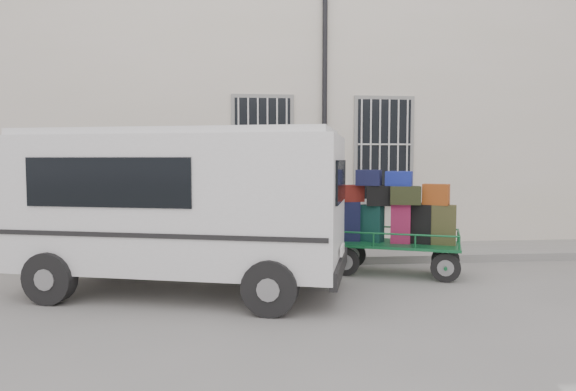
# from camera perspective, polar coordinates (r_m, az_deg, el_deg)

# --- Properties ---
(ground) EXTENTS (80.00, 80.00, 0.00)m
(ground) POSITION_cam_1_polar(r_m,az_deg,el_deg) (8.51, 1.06, -9.74)
(ground) COLOR slate
(ground) RESTS_ON ground
(building) EXTENTS (24.00, 5.15, 6.00)m
(building) POSITION_cam_1_polar(r_m,az_deg,el_deg) (13.77, -1.74, 8.07)
(building) COLOR beige
(building) RESTS_ON ground
(sidewalk) EXTENTS (24.00, 1.70, 0.15)m
(sidewalk) POSITION_cam_1_polar(r_m,az_deg,el_deg) (10.63, -0.39, -6.55)
(sidewalk) COLOR gray
(sidewalk) RESTS_ON ground
(luggage_cart) EXTENTS (2.54, 1.74, 1.84)m
(luggage_cart) POSITION_cam_1_polar(r_m,az_deg,el_deg) (9.21, 11.68, -2.73)
(luggage_cart) COLOR black
(luggage_cart) RESTS_ON ground
(van) EXTENTS (5.25, 3.30, 2.47)m
(van) POSITION_cam_1_polar(r_m,az_deg,el_deg) (7.96, -11.70, -0.46)
(van) COLOR white
(van) RESTS_ON ground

